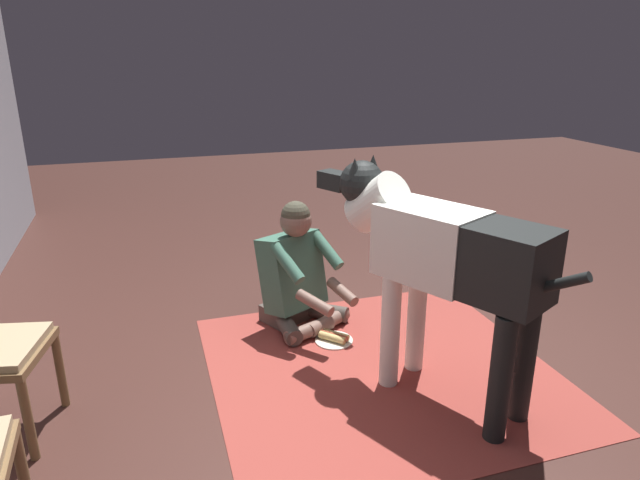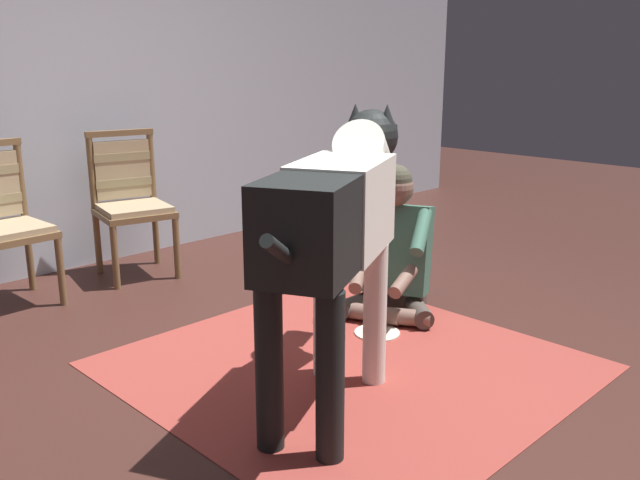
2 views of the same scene
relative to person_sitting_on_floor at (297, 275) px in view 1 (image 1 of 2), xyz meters
name	(u,v)px [view 1 (image 1 of 2)]	position (x,y,z in m)	size (l,w,h in m)	color
ground_plane	(387,376)	(-0.80, -0.32, -0.36)	(14.96, 14.96, 0.00)	#3B201A
area_rug	(381,369)	(-0.72, -0.32, -0.36)	(1.92, 1.97, 0.01)	brown
person_sitting_on_floor	(297,275)	(0.00, 0.00, 0.00)	(0.73, 0.63, 0.88)	#4A413A
large_dog	(439,254)	(-0.99, -0.49, 0.45)	(1.48, 0.83, 1.25)	white
hot_dog_on_plate	(334,338)	(-0.32, -0.16, -0.34)	(0.25, 0.25, 0.06)	silver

